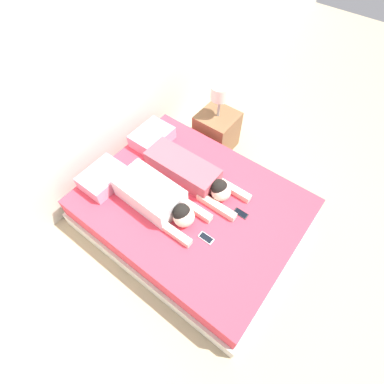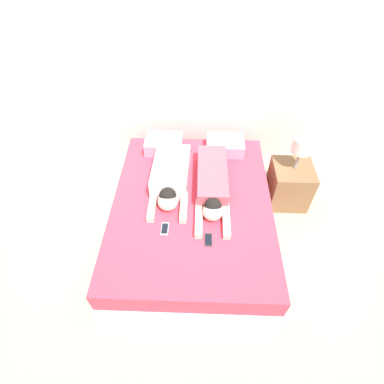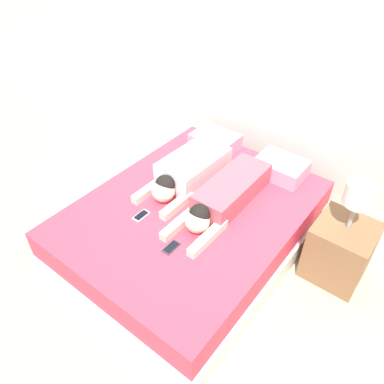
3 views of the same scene
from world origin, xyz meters
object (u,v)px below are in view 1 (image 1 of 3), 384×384
Objects in this scene: bed at (192,213)px; person_left at (157,198)px; cell_phone_right at (241,213)px; pillow_head_right at (152,137)px; cell_phone_left at (206,238)px; pillow_head_left at (103,178)px; nightstand at (217,129)px; person_right at (192,174)px.

bed is 0.48m from person_left.
cell_phone_right is at bearing -59.82° from person_left.
pillow_head_right reaches higher than cell_phone_left.
pillow_head_left is at bearing 101.98° from person_left.
pillow_head_right is at bearing 62.89° from cell_phone_left.
nightstand reaches higher than bed.
person_left reaches higher than bed.
cell_phone_left is at bearing -131.45° from person_right.
person_left is at bearing 170.87° from person_right.
pillow_head_left is 0.48× the size of nightstand.
bed is 15.08× the size of cell_phone_left.
person_right reaches higher than cell_phone_right.
bed is 0.98m from pillow_head_left.
nightstand is at bearing -14.08° from pillow_head_left.
cell_phone_left is (-0.62, -1.21, -0.07)m from pillow_head_right.
person_left is 0.45m from person_right.
pillow_head_right is 0.47× the size of person_left.
nightstand is (0.97, 0.94, -0.16)m from cell_phone_right.
person_right is at bearing 48.55° from cell_phone_left.
nightstand is at bearing 22.74° from bed.
bed is 2.28× the size of person_left.
person_left is 6.62× the size of cell_phone_left.
person_left is at bearing 88.93° from cell_phone_left.
nightstand is (1.14, 0.48, 0.08)m from bed.
pillow_head_right is at bearing 45.60° from person_left.
bed is at bearing -141.93° from person_right.
cell_phone_left is (-0.25, -0.35, 0.24)m from bed.
nightstand reaches higher than person_left.
person_left reaches higher than person_right.
pillow_head_right is 0.39× the size of person_right.
cell_phone_left is 1.00× the size of cell_phone_right.
pillow_head_left is at bearing 165.92° from nightstand.
bed is 0.42m from person_right.
cell_phone_left is 1.62m from nightstand.
cell_phone_right is at bearing -93.51° from person_right.
person_left is 0.60m from cell_phone_left.
pillow_head_right is 1.34m from cell_phone_right.
nightstand is at bearing 30.94° from cell_phone_left.
pillow_head_left and pillow_head_right have the same top height.
nightstand is at bearing 10.01° from person_left.
pillow_head_left is at bearing 95.71° from cell_phone_left.
person_left is at bearing -78.02° from pillow_head_left.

